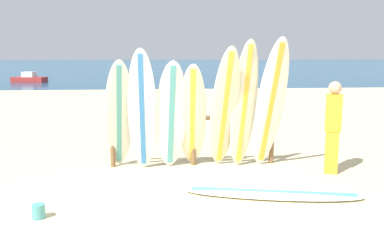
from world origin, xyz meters
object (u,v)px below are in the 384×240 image
surfboard_leaning_center_right (225,109)px  surfboard_leaning_right (244,105)px  surfboard_leaning_center (192,117)px  sand_bucket (39,211)px  surfboard_leaning_center_left (171,116)px  surfboard_leaning_left (142,111)px  surfboard_leaning_far_right (270,104)px  surfboard_rack (193,129)px  surfboard_leaning_far_left (119,116)px  beachgoer_standing (333,123)px  small_boat_offshore (29,78)px  surfboard_lying_on_sand (272,193)px

surfboard_leaning_center_right → surfboard_leaning_right: surfboard_leaning_right is taller
surfboard_leaning_center → sand_bucket: surfboard_leaning_center is taller
surfboard_leaning_center_left → sand_bucket: size_ratio=10.61×
surfboard_leaning_left → surfboard_leaning_far_right: 2.25m
surfboard_rack → surfboard_leaning_center: 0.39m
surfboard_leaning_far_left → surfboard_leaning_left: (0.41, -0.12, 0.09)m
beachgoer_standing → small_boat_offshore: size_ratio=0.70×
surfboard_leaning_center → surfboard_leaning_center_right: surfboard_leaning_center_right is taller
surfboard_rack → surfboard_leaning_center_right: 0.76m
beachgoer_standing → sand_bucket: (-4.53, -1.59, -0.79)m
surfboard_rack → sand_bucket: size_ratio=16.63×
small_boat_offshore → surfboard_leaning_right: bearing=-65.6°
surfboard_leaning_center → beachgoer_standing: (2.38, -0.49, -0.07)m
surfboard_leaning_center → small_boat_offshore: size_ratio=0.83×
small_boat_offshore → surfboard_lying_on_sand: bearing=-66.6°
surfboard_leaning_center_left → surfboard_leaning_far_right: 1.76m
beachgoer_standing → surfboard_rack: bearing=161.9°
surfboard_leaning_center_left → surfboard_lying_on_sand: surfboard_leaning_center_left is taller
surfboard_lying_on_sand → surfboard_leaning_center_right: bearing=109.2°
surfboard_leaning_far_right → small_boat_offshore: surfboard_leaning_far_right is taller
sand_bucket → surfboard_lying_on_sand: bearing=9.9°
surfboard_leaning_left → surfboard_rack: bearing=22.7°
surfboard_leaning_far_left → surfboard_leaning_center: (1.29, -0.00, -0.04)m
surfboard_rack → surfboard_leaning_far_left: (-1.33, -0.27, 0.31)m
surfboard_rack → surfboard_leaning_center_left: bearing=-146.2°
surfboard_leaning_right → small_boat_offshore: size_ratio=1.01×
surfboard_leaning_left → surfboard_leaning_far_right: surfboard_leaning_far_right is taller
surfboard_leaning_center_left → surfboard_leaning_right: 1.30m
surfboard_leaning_far_left → surfboard_leaning_center_right: (1.85, -0.11, 0.11)m
surfboard_leaning_far_left → beachgoer_standing: surfboard_leaning_far_left is taller
surfboard_leaning_center → surfboard_leaning_right: 0.93m
surfboard_rack → surfboard_leaning_right: 1.05m
surfboard_lying_on_sand → small_boat_offshore: small_boat_offshore is taller
beachgoer_standing → sand_bucket: beachgoer_standing is taller
surfboard_leaning_center_right → beachgoer_standing: bearing=-11.9°
surfboard_leaning_left → sand_bucket: (-1.27, -1.97, -0.99)m
surfboard_leaning_center → sand_bucket: 3.12m
surfboard_leaning_center_left → surfboard_leaning_center: bearing=1.7°
surfboard_leaning_far_left → surfboard_leaning_right: (2.20, -0.08, 0.17)m
surfboard_leaning_center_left → surfboard_rack: bearing=33.8°
sand_bucket → beachgoer_standing: bearing=19.4°
surfboard_leaning_center_left → sand_bucket: surfboard_leaning_center_left is taller
surfboard_leaning_center → surfboard_leaning_center_right: (0.56, -0.11, 0.15)m
surfboard_rack → surfboard_leaning_right: size_ratio=1.32×
surfboard_leaning_center → sand_bucket: size_ratio=10.36×
surfboard_leaning_far_right → small_boat_offshore: 24.76m
surfboard_leaning_far_left → small_boat_offshore: bearing=109.7°
surfboard_leaning_far_left → beachgoer_standing: bearing=-7.7°
surfboard_lying_on_sand → beachgoer_standing: bearing=37.8°
surfboard_leaning_center_left → surfboard_leaning_center: surfboard_leaning_center_left is taller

